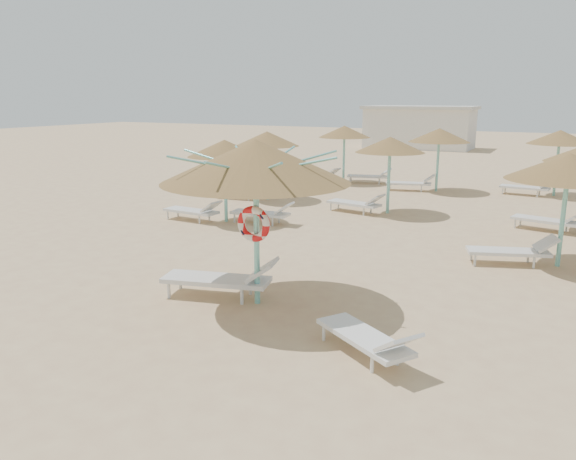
% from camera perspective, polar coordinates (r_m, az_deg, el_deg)
% --- Properties ---
extents(ground, '(120.00, 120.00, 0.00)m').
position_cam_1_polar(ground, '(11.29, -1.12, -7.19)').
color(ground, tan).
rests_on(ground, ground).
extents(main_palapa, '(3.58, 3.58, 3.20)m').
position_cam_1_polar(main_palapa, '(10.52, -3.31, 6.94)').
color(main_palapa, '#76CCC2').
rests_on(main_palapa, ground).
extents(lounger_main_a, '(2.43, 1.24, 0.85)m').
position_cam_1_polar(lounger_main_a, '(11.40, -6.56, -4.90)').
color(lounger_main_a, silver).
rests_on(lounger_main_a, ground).
extents(lounger_main_b, '(1.96, 1.57, 0.71)m').
position_cam_1_polar(lounger_main_b, '(8.90, 8.23, -10.81)').
color(lounger_main_b, silver).
rests_on(lounger_main_b, ground).
extents(palapa_field, '(19.30, 13.96, 2.71)m').
position_cam_1_polar(palapa_field, '(19.74, 20.61, 7.69)').
color(palapa_field, '#76CCC2').
rests_on(palapa_field, ground).
extents(service_hut, '(8.40, 4.40, 3.25)m').
position_cam_1_polar(service_hut, '(45.72, 13.21, 10.16)').
color(service_hut, silver).
rests_on(service_hut, ground).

